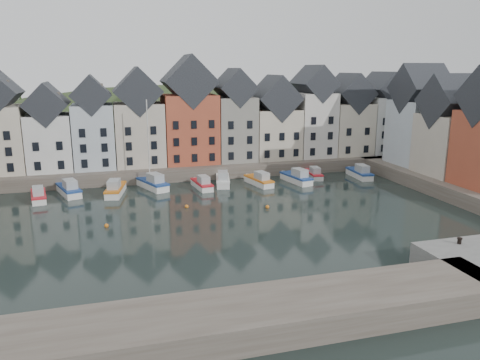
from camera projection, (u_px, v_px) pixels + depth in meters
name	position (u px, v px, depth m)	size (l,w,h in m)	color
ground	(232.00, 224.00, 53.97)	(260.00, 260.00, 0.00)	black
far_quay	(188.00, 165.00, 81.81)	(90.00, 16.00, 2.00)	#4E453C
right_quay	(478.00, 188.00, 66.33)	(14.00, 54.00, 2.00)	#4E453C
near_wall	(171.00, 329.00, 30.51)	(50.00, 6.00, 2.00)	#4E453C
hillside	(172.00, 222.00, 110.57)	(153.60, 70.40, 64.00)	#24341A
far_terrace	(208.00, 121.00, 78.94)	(72.37, 8.16, 17.78)	beige
right_terrace	(454.00, 128.00, 68.96)	(8.30, 24.25, 16.36)	#B0BAC3
mooring_buoys	(190.00, 213.00, 57.87)	(20.50, 5.50, 0.50)	orange
boat_a	(39.00, 196.00, 63.44)	(2.71, 6.17, 2.29)	silver
boat_b	(69.00, 190.00, 66.31)	(4.04, 7.05, 2.59)	silver
boat_c	(115.00, 189.00, 66.43)	(3.32, 6.95, 2.56)	silver
boat_d	(153.00, 183.00, 69.70)	(4.56, 7.31, 13.38)	silver
boat_e	(202.00, 184.00, 69.84)	(2.50, 6.09, 2.27)	silver
boat_f	(223.00, 180.00, 72.03)	(3.36, 6.75, 2.48)	silver
boat_g	(259.00, 180.00, 71.93)	(3.22, 6.51, 2.40)	silver
boat_h	(297.00, 178.00, 73.50)	(3.29, 6.94, 2.56)	silver
boat_i	(314.00, 174.00, 76.63)	(2.30, 5.69, 2.12)	silver
boat_j	(360.00, 173.00, 76.80)	(2.44, 6.62, 2.50)	silver
mooring_bollard	(460.00, 241.00, 42.50)	(0.48, 0.48, 0.56)	black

